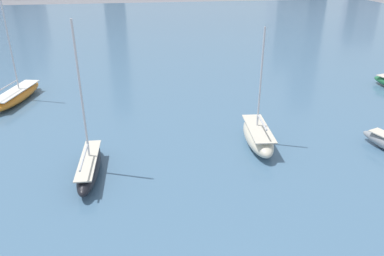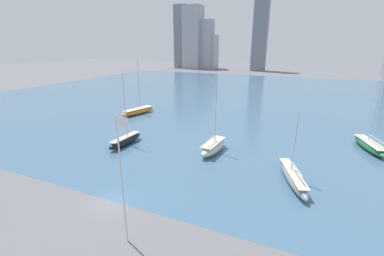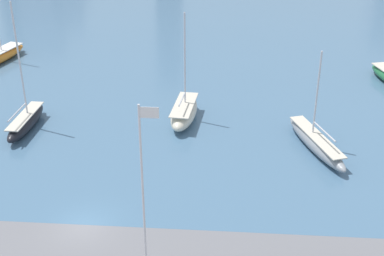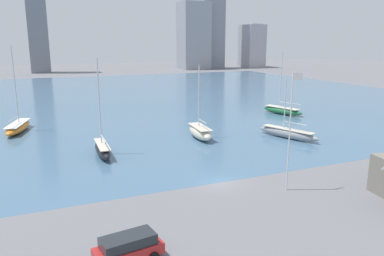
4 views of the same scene
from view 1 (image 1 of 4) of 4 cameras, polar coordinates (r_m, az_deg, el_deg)
harbor_water at (r=85.17m, az=-5.01°, el=13.22°), size 180.00×140.00×0.00m
sailboat_cream at (r=37.45m, az=10.00°, el=-1.19°), size 3.14×8.23×11.50m
sailboat_orange at (r=53.16m, az=-25.17°, el=4.55°), size 5.14×10.95×14.53m
sailboat_black at (r=33.26m, az=-15.39°, el=-5.57°), size 2.01×8.57×13.04m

